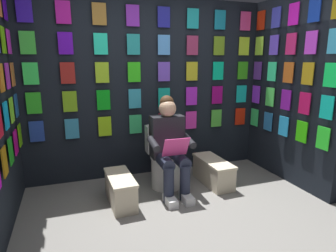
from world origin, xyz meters
The scene contains 7 objects.
ground_plane centered at (0.00, 0.00, 0.00)m, with size 30.00×30.00×0.00m, color gray.
display_wall_back centered at (0.00, -1.67, 1.22)m, with size 3.43×0.14×2.42m.
display_wall_left centered at (-1.71, -0.81, 1.22)m, with size 0.14×1.62×2.42m.
toilet centered at (-0.06, -1.15, 0.33)m, with size 0.41×0.56×0.77m.
person_reading centered at (-0.06, -0.92, 0.60)m, with size 0.53×0.69×1.19m.
comic_longbox_near centered at (-0.68, -0.96, 0.17)m, with size 0.30×0.72×0.33m.
comic_longbox_far centered at (0.58, -0.81, 0.17)m, with size 0.29×0.65×0.34m.
Camera 1 is at (1.08, 2.26, 1.62)m, focal length 31.15 mm.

